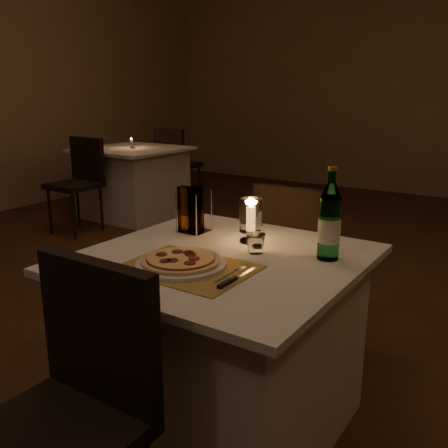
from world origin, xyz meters
The scene contains 17 objects.
floor centered at (0.00, 0.00, -0.01)m, with size 8.00×10.00×0.02m, color #462816.
main_table centered at (0.19, -0.29, 0.37)m, with size 1.00×1.00×0.74m.
chair_near centered at (0.19, -1.00, 0.55)m, with size 0.42×0.42×0.90m.
chair_far centered at (0.19, 0.43, 0.55)m, with size 0.42×0.42×0.90m.
placemat centered at (0.17, -0.47, 0.74)m, with size 0.45×0.34×0.00m, color #A48339.
plate centered at (0.14, -0.47, 0.75)m, with size 0.32×0.32×0.01m, color white.
pizza centered at (0.14, -0.47, 0.77)m, with size 0.28×0.28×0.02m.
fork centered at (0.33, -0.43, 0.75)m, with size 0.02×0.18×0.00m.
knife centered at (0.37, -0.50, 0.75)m, with size 0.02×0.22×0.01m.
tumbler centered at (0.28, -0.19, 0.78)m, with size 0.08×0.08×0.08m, color white, non-canonical shape.
water_bottle centered at (0.53, -0.10, 0.88)m, with size 0.08×0.08×0.34m.
hurricane_candle centered at (0.19, -0.07, 0.85)m, with size 0.09×0.09×0.18m.
cruet_caddy centered at (-0.09, -0.10, 0.84)m, with size 0.12×0.12×0.21m.
neighbor_table_left centered at (-2.59, 2.12, 0.37)m, with size 1.00×1.00×0.74m.
neighbor_chair_la centered at (-2.59, 1.41, 0.55)m, with size 0.42×0.42×0.90m.
neighbor_chair_lb centered at (-2.59, 2.84, 0.55)m, with size 0.42×0.42×0.90m.
neighbor_candle_left centered at (-2.59, 2.12, 0.79)m, with size 0.03×0.03×0.11m.
Camera 1 is at (1.18, -1.77, 1.35)m, focal length 40.00 mm.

